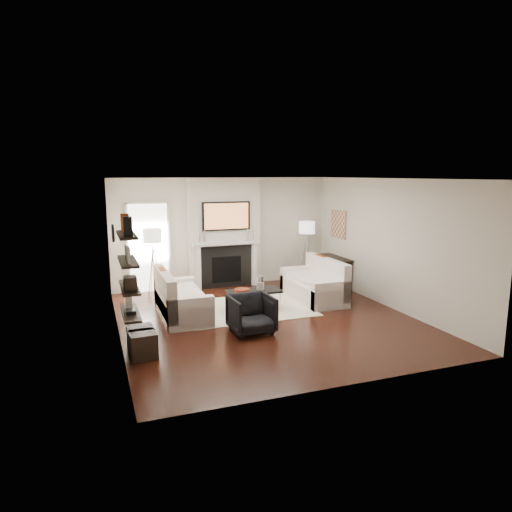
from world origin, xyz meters
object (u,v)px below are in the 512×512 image
object	(u,v)px
armchair	(251,312)
ottoman_near	(141,339)
lamp_left_shade	(152,236)
loveseat_right_base	(313,291)
loveseat_left_base	(182,306)
coffee_table	(254,291)
lamp_right_shade	(307,227)

from	to	relation	value
armchair	ottoman_near	distance (m)	1.96
armchair	lamp_left_shade	bearing A→B (deg)	112.47
loveseat_right_base	lamp_left_shade	distance (m)	3.78
ottoman_near	armchair	bearing A→B (deg)	6.03
loveseat_left_base	coffee_table	world-z (taller)	same
loveseat_left_base	lamp_left_shade	xyz separation A→B (m)	(-0.35, 1.47, 1.24)
lamp_right_shade	armchair	bearing A→B (deg)	-130.11
loveseat_left_base	coffee_table	distance (m)	1.49
coffee_table	lamp_right_shade	distance (m)	2.93
loveseat_right_base	coffee_table	xyz separation A→B (m)	(-1.52, -0.28, 0.19)
lamp_right_shade	coffee_table	bearing A→B (deg)	-139.42
lamp_left_shade	lamp_right_shade	distance (m)	3.91
armchair	ottoman_near	xyz separation A→B (m)	(-1.94, -0.21, -0.17)
loveseat_left_base	ottoman_near	xyz separation A→B (m)	(-0.97, -1.54, -0.01)
loveseat_right_base	ottoman_near	xyz separation A→B (m)	(-3.96, -1.77, -0.01)
loveseat_left_base	loveseat_right_base	xyz separation A→B (m)	(2.99, 0.22, 0.00)
lamp_left_shade	ottoman_near	distance (m)	3.32
lamp_left_shade	lamp_right_shade	size ratio (longest dim) A/B	1.00
coffee_table	armchair	distance (m)	1.37
lamp_left_shade	ottoman_near	bearing A→B (deg)	-101.62
coffee_table	lamp_right_shade	world-z (taller)	lamp_right_shade
loveseat_right_base	coffee_table	distance (m)	1.56
loveseat_right_base	lamp_right_shade	size ratio (longest dim) A/B	4.50
coffee_table	lamp_left_shade	world-z (taller)	lamp_left_shade
lamp_right_shade	loveseat_right_base	bearing A→B (deg)	-110.43
loveseat_right_base	armchair	size ratio (longest dim) A/B	2.41
lamp_left_shade	ottoman_near	xyz separation A→B (m)	(-0.62, -3.02, -1.25)
loveseat_right_base	ottoman_near	distance (m)	4.34
armchair	lamp_left_shade	world-z (taller)	lamp_left_shade
loveseat_right_base	lamp_right_shade	bearing A→B (deg)	69.57
coffee_table	ottoman_near	distance (m)	2.86
loveseat_right_base	lamp_left_shade	size ratio (longest dim) A/B	4.50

